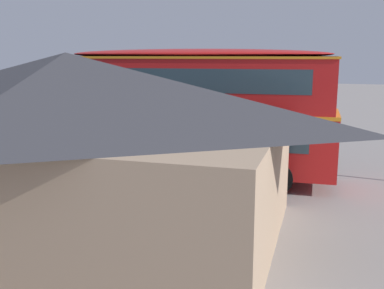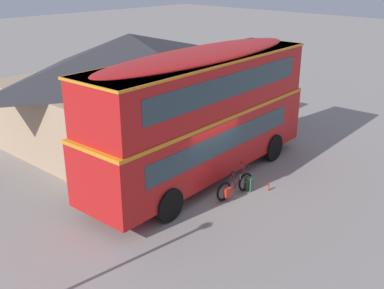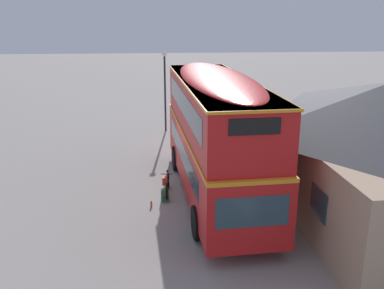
{
  "view_description": "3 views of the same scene",
  "coord_description": "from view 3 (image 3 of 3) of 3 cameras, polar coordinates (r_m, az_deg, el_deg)",
  "views": [
    {
      "loc": [
        -4.54,
        16.36,
        4.59
      ],
      "look_at": [
        1.0,
        0.38,
        1.2
      ],
      "focal_mm": 42.14,
      "sensor_mm": 36.0,
      "label": 1
    },
    {
      "loc": [
        -10.85,
        -9.78,
        7.45
      ],
      "look_at": [
        -0.72,
        -0.08,
        1.96
      ],
      "focal_mm": 42.92,
      "sensor_mm": 36.0,
      "label": 2
    },
    {
      "loc": [
        16.04,
        -1.3,
        6.91
      ],
      "look_at": [
        -0.46,
        -0.0,
        1.76
      ],
      "focal_mm": 40.07,
      "sensor_mm": 36.0,
      "label": 3
    }
  ],
  "objects": [
    {
      "name": "double_decker_bus",
      "position": [
        16.01,
        3.21,
        1.81
      ],
      "size": [
        10.26,
        3.19,
        4.79
      ],
      "color": "black",
      "rests_on": "ground"
    },
    {
      "name": "pub_building",
      "position": [
        16.59,
        24.13,
        -0.15
      ],
      "size": [
        11.35,
        7.79,
        4.64
      ],
      "color": "tan",
      "rests_on": "ground"
    },
    {
      "name": "street_lamp",
      "position": [
        25.41,
        -3.63,
        8.19
      ],
      "size": [
        0.28,
        0.28,
        4.71
      ],
      "color": "black",
      "rests_on": "ground"
    },
    {
      "name": "backpack_on_ground",
      "position": [
        16.36,
        -3.62,
        -6.67
      ],
      "size": [
        0.3,
        0.31,
        0.53
      ],
      "color": "#386642",
      "rests_on": "ground"
    },
    {
      "name": "water_bottle_red_squeeze",
      "position": [
        16.02,
        -5.44,
        -7.89
      ],
      "size": [
        0.08,
        0.08,
        0.24
      ],
      "color": "#D84C33",
      "rests_on": "ground"
    },
    {
      "name": "ground_plane",
      "position": [
        17.51,
        0.12,
        -5.95
      ],
      "size": [
        120.0,
        120.0,
        0.0
      ],
      "primitive_type": "plane",
      "color": "gray"
    },
    {
      "name": "touring_bicycle",
      "position": [
        16.99,
        -3.33,
        -5.37
      ],
      "size": [
        1.77,
        0.46,
        1.05
      ],
      "color": "black",
      "rests_on": "ground"
    }
  ]
}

